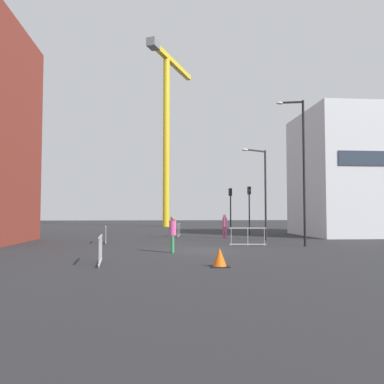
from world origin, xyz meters
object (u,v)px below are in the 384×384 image
construction_crane (167,114)px  traffic_cone_orange (220,258)px  traffic_light_island (249,203)px  pedestrian_walking (225,224)px  pedestrian_waiting (173,231)px  traffic_light_verge (230,203)px  streetlamp_short (262,185)px  streetlamp_tall (301,162)px

construction_crane → traffic_cone_orange: size_ratio=35.91×
construction_crane → traffic_light_island: size_ratio=5.75×
traffic_light_island → pedestrian_walking: bearing=-123.9°
pedestrian_waiting → traffic_light_island: bearing=63.8°
traffic_light_island → pedestrian_waiting: traffic_light_island is taller
construction_crane → traffic_light_verge: 23.41m
pedestrian_waiting → traffic_cone_orange: 5.40m
traffic_light_island → pedestrian_waiting: bearing=-116.2°
construction_crane → streetlamp_short: (6.15, -27.53, -11.87)m
streetlamp_short → streetlamp_tall: bearing=-77.9°
traffic_cone_orange → pedestrian_waiting: bearing=106.4°
streetlamp_short → traffic_cone_orange: bearing=-111.5°
traffic_light_island → traffic_cone_orange: 20.96m
traffic_light_verge → traffic_cone_orange: bearing=-101.6°
traffic_cone_orange → streetlamp_tall: bearing=53.0°
pedestrian_waiting → traffic_cone_orange: bearing=-73.6°
pedestrian_walking → pedestrian_waiting: bearing=-112.7°
traffic_cone_orange → streetlamp_short: bearing=68.5°
pedestrian_walking → streetlamp_tall: bearing=-66.0°
construction_crane → streetlamp_tall: size_ratio=2.85×
streetlamp_short → traffic_light_verge: 8.91m
traffic_light_verge → pedestrian_waiting: traffic_light_verge is taller
streetlamp_tall → streetlamp_short: size_ratio=1.34×
streetlamp_tall → traffic_light_island: streetlamp_tall is taller
streetlamp_tall → pedestrian_walking: size_ratio=4.73×
streetlamp_tall → traffic_light_verge: 13.92m
streetlamp_short → traffic_light_island: size_ratio=1.50×
streetlamp_tall → traffic_light_verge: (-1.68, 13.65, -2.13)m
traffic_light_verge → pedestrian_waiting: size_ratio=2.35×
streetlamp_tall → pedestrian_waiting: streetlamp_tall is taller
streetlamp_tall → streetlamp_short: 5.05m
streetlamp_tall → traffic_cone_orange: (-6.15, -8.17, -4.63)m
construction_crane → pedestrian_waiting: bearing=-90.8°
pedestrian_walking → traffic_cone_orange: pedestrian_walking is taller
pedestrian_walking → construction_crane: bearing=98.9°
construction_crane → traffic_light_verge: size_ratio=5.82×
traffic_light_verge → pedestrian_walking: size_ratio=2.32×
construction_crane → streetlamp_tall: 34.87m
traffic_light_verge → pedestrian_walking: 6.68m
streetlamp_tall → pedestrian_walking: 8.99m
streetlamp_tall → traffic_light_verge: size_ratio=2.04×
pedestrian_walking → traffic_cone_orange: 15.86m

